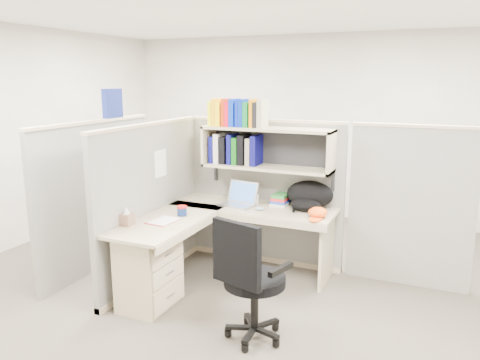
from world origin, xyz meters
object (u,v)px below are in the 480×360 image
at_px(snack_canister, 182,211).
at_px(task_chair, 251,298).
at_px(backpack, 308,196).
at_px(desk, 179,253).
at_px(laptop, 237,194).

relative_size(snack_canister, task_chair, 0.10).
height_order(snack_canister, task_chair, task_chair).
height_order(backpack, snack_canister, backpack).
height_order(desk, backpack, backpack).
relative_size(desk, backpack, 3.55).
bearing_deg(desk, snack_canister, 113.20).
height_order(laptop, snack_canister, laptop).
distance_m(desk, snack_canister, 0.44).
bearing_deg(backpack, snack_canister, -149.00).
bearing_deg(task_chair, desk, 154.18).
bearing_deg(snack_canister, task_chair, -34.25).
bearing_deg(snack_canister, laptop, 57.85).
xyz_separation_m(laptop, backpack, (0.73, 0.17, 0.02)).
xyz_separation_m(backpack, task_chair, (-0.05, -1.42, -0.51)).
height_order(desk, laptop, laptop).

